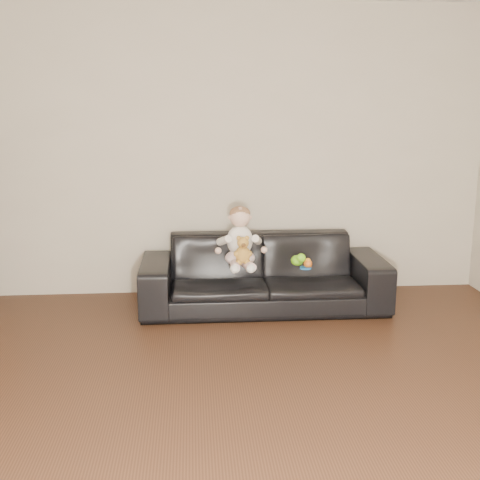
{
  "coord_description": "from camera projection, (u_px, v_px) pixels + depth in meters",
  "views": [
    {
      "loc": [
        -0.18,
        -2.69,
        1.71
      ],
      "look_at": [
        0.21,
        2.15,
        0.62
      ],
      "focal_mm": 45.0,
      "sensor_mm": 36.0,
      "label": 1
    }
  ],
  "objects": [
    {
      "name": "baby",
      "position": [
        240.0,
        240.0,
        4.97
      ],
      "size": [
        0.35,
        0.43,
        0.5
      ],
      "rotation": [
        0.0,
        0.0,
        0.09
      ],
      "color": "silver",
      "rests_on": "sofa"
    },
    {
      "name": "sofa",
      "position": [
        263.0,
        273.0,
        5.16
      ],
      "size": [
        2.09,
        0.82,
        0.61
      ],
      "primitive_type": "imported",
      "rotation": [
        0.0,
        0.0,
        -0.0
      ],
      "color": "black",
      "rests_on": "floor"
    },
    {
      "name": "floor",
      "position": [
        234.0,
        455.0,
        3.01
      ],
      "size": [
        5.5,
        5.5,
        0.0
      ],
      "primitive_type": "plane",
      "color": "#422617",
      "rests_on": "ground"
    },
    {
      "name": "wall_back",
      "position": [
        212.0,
        152.0,
        5.4
      ],
      "size": [
        5.0,
        0.0,
        5.0
      ],
      "primitive_type": "plane",
      "rotation": [
        1.57,
        0.0,
        0.0
      ],
      "color": "#C0B6A1",
      "rests_on": "ground"
    },
    {
      "name": "toy_rattle",
      "position": [
        308.0,
        264.0,
        4.95
      ],
      "size": [
        0.09,
        0.09,
        0.07
      ],
      "primitive_type": "sphere",
      "rotation": [
        0.0,
        0.0,
        -0.35
      ],
      "color": "#D45E18",
      "rests_on": "sofa"
    },
    {
      "name": "toy_green",
      "position": [
        297.0,
        260.0,
        5.02
      ],
      "size": [
        0.11,
        0.13,
        0.09
      ],
      "primitive_type": "ellipsoid",
      "rotation": [
        0.0,
        0.0,
        0.0
      ],
      "color": "#78DF1A",
      "rests_on": "sofa"
    },
    {
      "name": "toy_blue_disc",
      "position": [
        306.0,
        268.0,
        4.93
      ],
      "size": [
        0.1,
        0.1,
        0.01
      ],
      "primitive_type": "cylinder",
      "rotation": [
        0.0,
        0.0,
        -0.01
      ],
      "color": "blue",
      "rests_on": "sofa"
    },
    {
      "name": "teddy_bear",
      "position": [
        243.0,
        250.0,
        4.83
      ],
      "size": [
        0.13,
        0.13,
        0.23
      ],
      "rotation": [
        0.0,
        0.0,
        -0.05
      ],
      "color": "#B88634",
      "rests_on": "sofa"
    }
  ]
}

